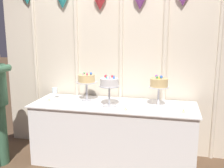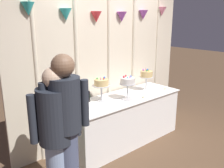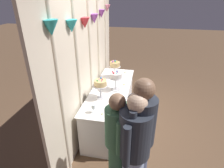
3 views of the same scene
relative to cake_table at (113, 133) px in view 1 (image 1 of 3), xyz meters
The scene contains 10 objects.
ground_plane 0.41m from the cake_table, 90.00° to the right, with size 24.00×24.00×0.00m, color brown.
draped_curtain 0.99m from the cake_table, 89.12° to the left, with size 3.52×0.17×2.48m.
cake_table is the anchor object (origin of this frame).
cake_display_leftmost 0.79m from the cake_table, 164.86° to the left, with size 0.28×0.28×0.39m.
cake_display_center 0.69m from the cake_table, 106.95° to the right, with size 0.25×0.25×0.40m.
cake_display_rightmost 0.88m from the cake_table, ahead, with size 0.25×0.25×0.40m.
wine_glass 1.00m from the cake_table, behind, with size 0.07×0.07×0.15m.
tealight_far_left 0.97m from the cake_table, behind, with size 0.05×0.05×0.03m.
tealight_near_left 0.51m from the cake_table, 49.56° to the right, with size 0.04×0.04×0.04m.
tealight_near_right 0.97m from the cake_table, 11.09° to the right, with size 0.04×0.04×0.04m.
Camera 1 is at (0.70, -3.06, 1.72)m, focal length 42.08 mm.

